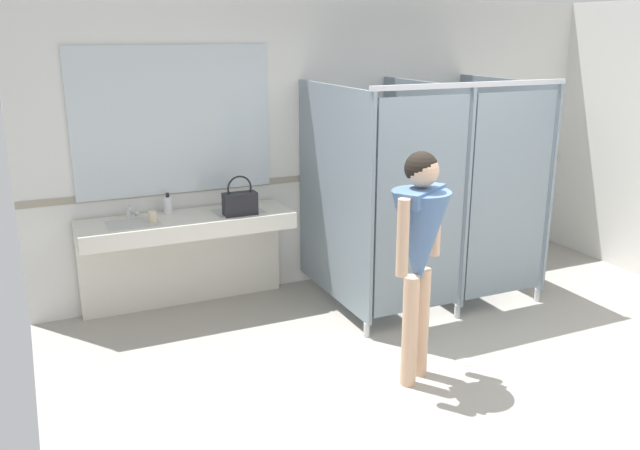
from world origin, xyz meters
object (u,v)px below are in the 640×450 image
Objects in this scene: person_standing at (419,240)px; soap_dispenser at (168,205)px; paper_cup at (153,217)px; handbag at (240,202)px.

soap_dispenser is at bearing 122.78° from person_standing.
soap_dispenser is 0.30m from paper_cup.
person_standing is 2.29m from paper_cup.
person_standing is at bearing -66.76° from handbag.
soap_dispenser reaches higher than paper_cup.
handbag is 1.88× the size of soap_dispenser.
handbag is 3.55× the size of paper_cup.
soap_dispenser is at bearing 151.63° from handbag.
handbag reaches higher than soap_dispenser.
paper_cup is (-1.46, 1.75, -0.12)m from person_standing.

